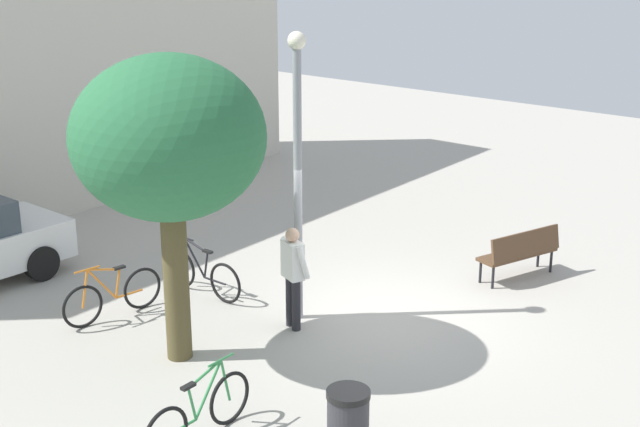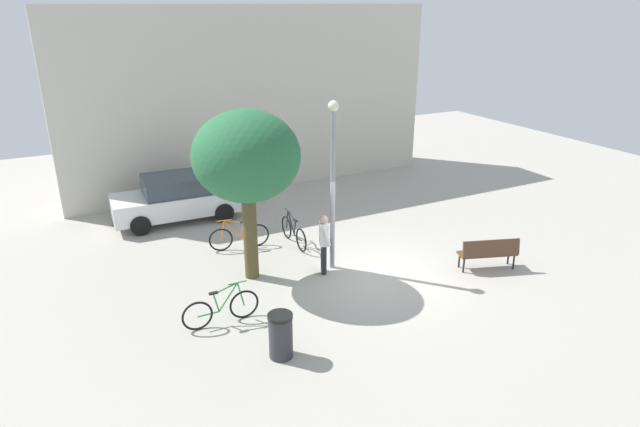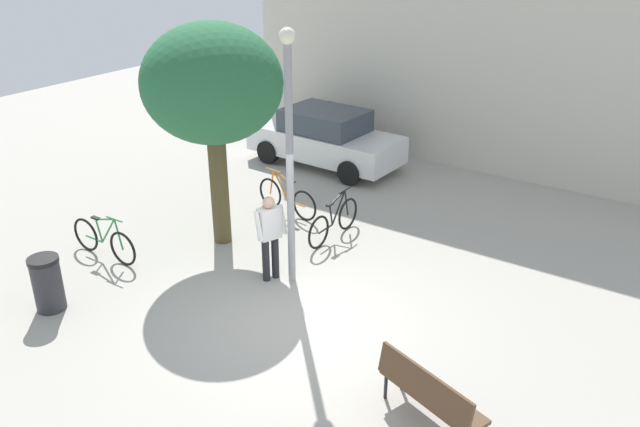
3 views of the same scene
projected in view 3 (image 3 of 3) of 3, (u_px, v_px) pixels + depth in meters
The scene contains 11 objects.
ground_plane at pixel (293, 322), 10.87m from camera, with size 36.00×36.00×0.00m, color #A8A399.
building_facade at pixel (509, 36), 16.59m from camera, with size 14.49×2.00×6.84m, color beige.
lamppost at pixel (289, 143), 11.03m from camera, with size 0.28×0.28×4.61m.
person_by_lamppost at pixel (270, 232), 11.78m from camera, with size 0.44×0.63×1.67m.
park_bench at pixel (429, 392), 8.46m from camera, with size 1.67×0.97×0.92m.
plaza_tree at pixel (212, 85), 12.25m from camera, with size 2.71×2.71×4.49m.
bicycle_orange at pixel (287, 198), 14.71m from camera, with size 1.80×0.32×0.97m.
bicycle_black at pixel (334, 221), 13.57m from camera, with size 0.08×1.81×0.97m.
bicycle_green at pixel (104, 240), 12.78m from camera, with size 1.81×0.08×0.97m.
parked_car_white at pixel (325, 138), 17.46m from camera, with size 4.27×1.95×1.55m.
trash_bin at pixel (47, 283), 11.05m from camera, with size 0.52×0.52×0.99m.
Camera 3 is at (5.46, -7.31, 6.19)m, focal length 36.38 mm.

